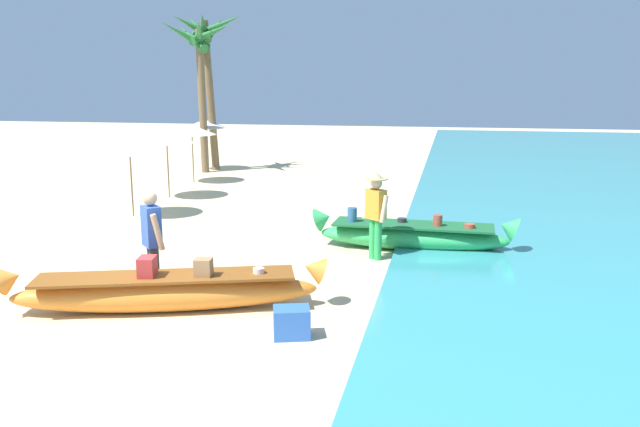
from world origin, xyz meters
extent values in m
plane|color=beige|center=(0.00, 0.00, 0.00)|extent=(80.00, 80.00, 0.00)
ellipsoid|color=orange|center=(0.59, -0.06, 0.26)|extent=(4.45, 2.03, 0.52)
cone|color=orange|center=(-1.48, -0.73, 0.57)|extent=(0.51, 0.51, 0.48)
cone|color=orange|center=(2.66, 0.62, 0.57)|extent=(0.51, 0.51, 0.48)
cube|color=brown|center=(0.59, -0.06, 0.52)|extent=(3.77, 1.83, 0.04)
cylinder|color=silver|center=(1.89, 0.32, 0.57)|extent=(0.17, 0.17, 0.10)
cube|color=#9E754C|center=(1.14, 0.03, 0.66)|extent=(0.27, 0.26, 0.28)
cube|color=#B73333|center=(0.35, -0.15, 0.67)|extent=(0.29, 0.36, 0.31)
ellipsoid|color=#38B760|center=(3.91, 4.20, 0.25)|extent=(3.79, 0.93, 0.51)
cone|color=#38B760|center=(2.08, 4.26, 0.56)|extent=(0.45, 0.50, 0.56)
cone|color=#38B760|center=(5.75, 4.15, 0.56)|extent=(0.45, 0.50, 0.56)
cube|color=#1E6435|center=(3.91, 4.20, 0.51)|extent=(3.19, 0.93, 0.04)
cylinder|color=#B74C38|center=(5.02, 4.07, 0.56)|extent=(0.21, 0.21, 0.10)
cylinder|color=#B74C38|center=(4.40, 4.13, 0.63)|extent=(0.19, 0.19, 0.24)
cylinder|color=#2D2D33|center=(3.69, 4.34, 0.56)|extent=(0.19, 0.19, 0.10)
sphere|color=tan|center=(3.17, 4.35, 0.58)|extent=(0.14, 0.14, 0.14)
cylinder|color=#386699|center=(2.69, 4.18, 0.66)|extent=(0.20, 0.20, 0.31)
cylinder|color=green|center=(3.32, 3.30, 0.39)|extent=(0.14, 0.14, 0.78)
cylinder|color=green|center=(3.21, 3.39, 0.39)|extent=(0.14, 0.14, 0.78)
cube|color=gold|center=(3.27, 3.35, 1.06)|extent=(0.42, 0.40, 0.56)
cylinder|color=beige|center=(3.43, 3.19, 1.01)|extent=(0.19, 0.21, 0.52)
cylinder|color=beige|center=(3.07, 3.47, 1.01)|extent=(0.19, 0.21, 0.52)
sphere|color=beige|center=(3.27, 3.35, 1.46)|extent=(0.22, 0.22, 0.22)
cylinder|color=tan|center=(3.27, 3.35, 1.54)|extent=(0.44, 0.44, 0.02)
cone|color=tan|center=(3.27, 3.35, 1.61)|extent=(0.26, 0.26, 0.12)
cylinder|color=#333842|center=(0.12, 0.46, 0.42)|extent=(0.14, 0.14, 0.84)
cylinder|color=#333842|center=(0.21, 0.36, 0.42)|extent=(0.14, 0.14, 0.84)
cube|color=#3356B2|center=(0.17, 0.41, 1.15)|extent=(0.41, 0.41, 0.63)
cylinder|color=tan|center=(0.02, 0.59, 1.10)|extent=(0.21, 0.21, 0.57)
cylinder|color=tan|center=(0.34, 0.26, 1.10)|extent=(0.21, 0.21, 0.57)
sphere|color=tan|center=(0.17, 0.41, 1.59)|extent=(0.22, 0.22, 0.22)
cylinder|color=#8E6B47|center=(-3.15, 6.07, 0.95)|extent=(0.04, 0.04, 1.90)
cone|color=silver|center=(-3.15, 6.07, 1.75)|extent=(1.60, 1.60, 0.32)
cylinder|color=#8E6B47|center=(-3.40, 8.73, 0.95)|extent=(0.04, 0.04, 1.90)
cone|color=silver|center=(-3.40, 8.73, 1.75)|extent=(1.60, 1.60, 0.32)
cylinder|color=#8E6B47|center=(-3.83, 11.60, 0.95)|extent=(0.04, 0.04, 1.90)
cone|color=silver|center=(-3.83, 11.60, 1.75)|extent=(1.60, 1.60, 0.32)
cylinder|color=#8E6B47|center=(-4.59, 14.66, 0.95)|extent=(0.04, 0.04, 1.90)
cone|color=silver|center=(-4.59, 14.66, 1.75)|extent=(1.60, 1.60, 0.32)
cylinder|color=brown|center=(-4.39, 13.99, 2.58)|extent=(0.34, 0.28, 5.16)
cone|color=#287033|center=(-4.01, 13.99, 4.99)|extent=(1.53, 0.37, 0.89)
cone|color=#287033|center=(-4.21, 14.42, 4.99)|extent=(1.08, 1.75, 0.90)
cone|color=#287033|center=(-4.80, 14.19, 4.88)|extent=(1.50, 1.02, 1.15)
cone|color=#287033|center=(-4.79, 13.64, 4.89)|extent=(1.57, 1.50, 1.17)
cone|color=#287033|center=(-4.23, 13.52, 4.98)|extent=(1.05, 1.87, 0.95)
cylinder|color=brown|center=(-4.32, 14.64, 2.75)|extent=(0.56, 0.28, 5.52)
cone|color=#287033|center=(-3.93, 14.62, 5.30)|extent=(1.96, 0.42, 1.01)
cone|color=#287033|center=(-4.35, 15.11, 5.23)|extent=(0.75, 1.75, 1.18)
cone|color=#287033|center=(-4.78, 14.88, 5.21)|extent=(1.32, 1.11, 1.15)
cone|color=#287033|center=(-4.82, 14.40, 5.29)|extent=(1.50, 1.17, 1.02)
cone|color=#287033|center=(-4.35, 14.26, 5.31)|extent=(0.77, 1.50, 0.97)
cube|color=blue|center=(2.64, -0.67, 0.20)|extent=(0.56, 0.49, 0.40)
camera|label=1|loc=(4.63, -8.46, 3.33)|focal=36.14mm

